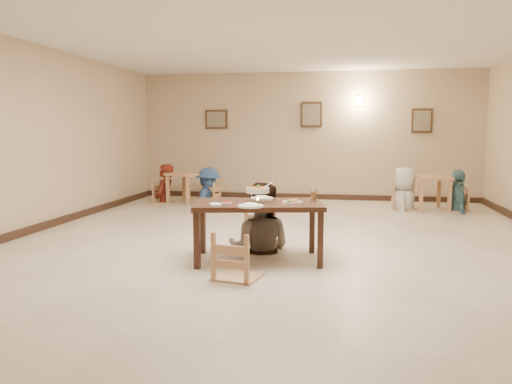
% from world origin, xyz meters
% --- Properties ---
extents(floor, '(10.00, 10.00, 0.00)m').
position_xyz_m(floor, '(0.00, 0.00, 0.00)').
color(floor, beige).
rests_on(floor, ground).
extents(ceiling, '(10.00, 10.00, 0.00)m').
position_xyz_m(ceiling, '(0.00, 0.00, 3.00)').
color(ceiling, white).
rests_on(ceiling, wall_back).
extents(wall_back, '(10.00, 0.00, 10.00)m').
position_xyz_m(wall_back, '(0.00, 5.00, 1.50)').
color(wall_back, '#D0B494').
rests_on(wall_back, floor).
extents(wall_front, '(10.00, 0.00, 10.00)m').
position_xyz_m(wall_front, '(0.00, -5.00, 1.50)').
color(wall_front, '#D0B494').
rests_on(wall_front, floor).
extents(wall_left, '(0.00, 10.00, 10.00)m').
position_xyz_m(wall_left, '(-4.00, 0.00, 1.50)').
color(wall_left, '#D0B494').
rests_on(wall_left, floor).
extents(baseboard_back, '(8.00, 0.06, 0.12)m').
position_xyz_m(baseboard_back, '(0.00, 4.97, 0.06)').
color(baseboard_back, '#331F16').
rests_on(baseboard_back, floor).
extents(baseboard_left, '(0.06, 10.00, 0.12)m').
position_xyz_m(baseboard_left, '(-3.97, 0.00, 0.06)').
color(baseboard_left, '#331F16').
rests_on(baseboard_left, floor).
extents(picture_a, '(0.55, 0.04, 0.45)m').
position_xyz_m(picture_a, '(-2.20, 4.96, 1.90)').
color(picture_a, '#3E2717').
rests_on(picture_a, wall_back).
extents(picture_b, '(0.50, 0.04, 0.60)m').
position_xyz_m(picture_b, '(0.10, 4.96, 2.00)').
color(picture_b, '#3E2717').
rests_on(picture_b, wall_back).
extents(picture_c, '(0.45, 0.04, 0.55)m').
position_xyz_m(picture_c, '(2.60, 4.96, 1.85)').
color(picture_c, '#3E2717').
rests_on(picture_c, wall_back).
extents(wall_sconce, '(0.16, 0.05, 0.22)m').
position_xyz_m(wall_sconce, '(1.20, 4.96, 2.30)').
color(wall_sconce, '#FFD88C').
rests_on(wall_sconce, wall_back).
extents(main_table, '(1.70, 1.16, 0.73)m').
position_xyz_m(main_table, '(-0.15, -0.91, 0.65)').
color(main_table, '#3E2218').
rests_on(main_table, floor).
extents(chair_far, '(0.49, 0.49, 1.05)m').
position_xyz_m(chair_far, '(-0.26, -0.26, 0.52)').
color(chair_far, tan).
rests_on(chair_far, floor).
extents(chair_near, '(0.47, 0.47, 1.00)m').
position_xyz_m(chair_near, '(-0.24, -1.69, 0.50)').
color(chair_near, tan).
rests_on(chair_near, floor).
extents(main_diner, '(0.92, 0.73, 1.84)m').
position_xyz_m(main_diner, '(-0.23, -0.34, 0.92)').
color(main_diner, gray).
rests_on(main_diner, floor).
extents(curry_warmer, '(0.32, 0.29, 0.26)m').
position_xyz_m(curry_warmer, '(-0.16, -0.92, 0.88)').
color(curry_warmer, silver).
rests_on(curry_warmer, main_table).
extents(rice_plate_far, '(0.30, 0.30, 0.07)m').
position_xyz_m(rice_plate_far, '(-0.15, -0.61, 0.75)').
color(rice_plate_far, white).
rests_on(rice_plate_far, main_table).
extents(rice_plate_near, '(0.30, 0.30, 0.07)m').
position_xyz_m(rice_plate_near, '(-0.18, -1.31, 0.75)').
color(rice_plate_near, white).
rests_on(rice_plate_near, main_table).
extents(fried_plate, '(0.24, 0.24, 0.05)m').
position_xyz_m(fried_plate, '(0.27, -0.90, 0.75)').
color(fried_plate, white).
rests_on(fried_plate, main_table).
extents(chili_dish, '(0.12, 0.12, 0.03)m').
position_xyz_m(chili_dish, '(-0.51, -1.09, 0.75)').
color(chili_dish, white).
rests_on(chili_dish, main_table).
extents(napkin_cutlery, '(0.20, 0.25, 0.03)m').
position_xyz_m(napkin_cutlery, '(-0.58, -1.31, 0.75)').
color(napkin_cutlery, white).
rests_on(napkin_cutlery, main_table).
extents(drink_glass, '(0.08, 0.08, 0.15)m').
position_xyz_m(drink_glass, '(0.51, -0.65, 0.80)').
color(drink_glass, white).
rests_on(drink_glass, main_table).
extents(bg_table_left, '(0.89, 0.89, 0.69)m').
position_xyz_m(bg_table_left, '(-2.61, 3.77, 0.56)').
color(bg_table_left, tan).
rests_on(bg_table_left, floor).
extents(bg_table_right, '(0.81, 0.81, 0.70)m').
position_xyz_m(bg_table_right, '(2.64, 3.75, 0.56)').
color(bg_table_right, tan).
rests_on(bg_table_right, floor).
extents(bg_chair_ll, '(0.44, 0.44, 0.93)m').
position_xyz_m(bg_chair_ll, '(-3.11, 3.77, 0.46)').
color(bg_chair_ll, tan).
rests_on(bg_chair_ll, floor).
extents(bg_chair_lr, '(0.43, 0.43, 0.92)m').
position_xyz_m(bg_chair_lr, '(-2.10, 3.85, 0.46)').
color(bg_chair_lr, tan).
rests_on(bg_chair_lr, floor).
extents(bg_chair_rl, '(0.46, 0.46, 0.99)m').
position_xyz_m(bg_chair_rl, '(2.12, 3.70, 0.49)').
color(bg_chair_rl, tan).
rests_on(bg_chair_rl, floor).
extents(bg_chair_rr, '(0.41, 0.41, 0.86)m').
position_xyz_m(bg_chair_rr, '(3.17, 3.69, 0.43)').
color(bg_chair_rr, tan).
rests_on(bg_chair_rr, floor).
extents(bg_diner_a, '(0.43, 0.65, 1.76)m').
position_xyz_m(bg_diner_a, '(-3.11, 3.77, 0.88)').
color(bg_diner_a, '#591A11').
rests_on(bg_diner_a, floor).
extents(bg_diner_b, '(0.64, 1.07, 1.63)m').
position_xyz_m(bg_diner_b, '(-2.10, 3.85, 0.81)').
color(bg_diner_b, '#365A96').
rests_on(bg_diner_b, floor).
extents(bg_diner_c, '(0.69, 0.93, 1.74)m').
position_xyz_m(bg_diner_c, '(2.12, 3.70, 0.87)').
color(bg_diner_c, silver).
rests_on(bg_diner_c, floor).
extents(bg_diner_d, '(0.45, 1.00, 1.68)m').
position_xyz_m(bg_diner_d, '(3.17, 3.69, 0.84)').
color(bg_diner_d, teal).
rests_on(bg_diner_d, floor).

